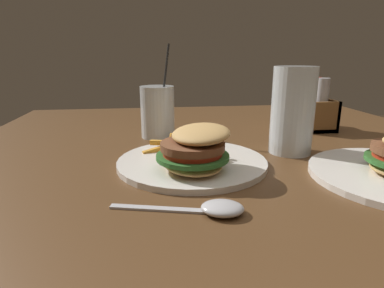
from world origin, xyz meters
name	(u,v)px	position (x,y,z in m)	size (l,w,h in m)	color
dining_table	(243,232)	(0.00, 0.00, 0.62)	(1.36, 1.11, 0.74)	brown
meal_plate_near	(193,155)	(-0.02, -0.09, 0.76)	(0.26, 0.26, 0.08)	white
beer_glass	(292,114)	(-0.09, 0.12, 0.81)	(0.08, 0.08, 0.17)	silver
juice_glass	(158,113)	(-0.25, -0.14, 0.79)	(0.08, 0.08, 0.21)	silver
spoon	(216,208)	(0.14, -0.08, 0.74)	(0.07, 0.17, 0.01)	silver
condiment_caddy	(314,109)	(-0.28, 0.27, 0.79)	(0.12, 0.08, 0.13)	brown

